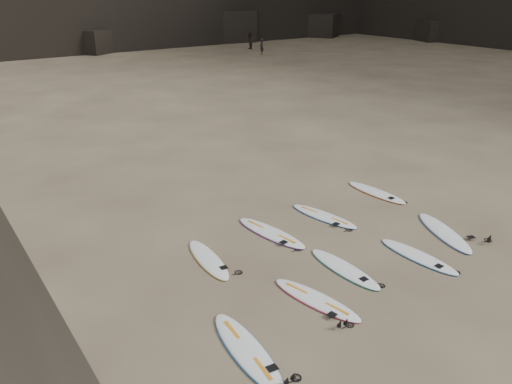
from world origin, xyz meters
TOP-DOWN VIEW (x-y plane):
  - ground at (0.00, 0.00)m, footprint 240.00×240.00m
  - surfboard_0 at (-4.33, -0.88)m, footprint 0.92×2.68m
  - surfboard_1 at (-2.07, -0.39)m, footprint 1.03×2.47m
  - surfboard_2 at (-0.60, 0.20)m, footprint 0.58×2.38m
  - surfboard_3 at (1.45, -0.49)m, footprint 0.67×2.40m
  - surfboard_4 at (3.18, -0.04)m, footprint 1.61×2.65m
  - surfboard_5 at (-3.19, 2.60)m, footprint 0.84×2.35m
  - surfboard_6 at (-0.95, 2.84)m, footprint 0.99×2.67m
  - surfboard_7 at (1.06, 2.78)m, footprint 1.01×2.49m
  - surfboard_8 at (3.82, 3.14)m, footprint 0.68×2.48m
  - person_a at (21.51, 34.37)m, footprint 0.57×0.67m
  - person_b at (22.86, 38.41)m, footprint 0.86×0.99m

SIDE VIEW (x-z plane):
  - ground at x=0.00m, z-range 0.00..0.00m
  - surfboard_5 at x=-3.19m, z-range 0.00..0.08m
  - surfboard_3 at x=1.45m, z-range 0.00..0.09m
  - surfboard_2 at x=-0.60m, z-range 0.00..0.09m
  - surfboard_1 at x=-2.07m, z-range 0.00..0.09m
  - surfboard_7 at x=1.06m, z-range 0.00..0.09m
  - surfboard_8 at x=3.82m, z-range 0.00..0.09m
  - surfboard_6 at x=-0.95m, z-range 0.00..0.09m
  - surfboard_4 at x=3.18m, z-range 0.00..0.09m
  - surfboard_0 at x=-4.33m, z-range 0.00..0.09m
  - person_a at x=21.51m, z-range 0.00..1.57m
  - person_b at x=22.86m, z-range 0.00..1.77m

